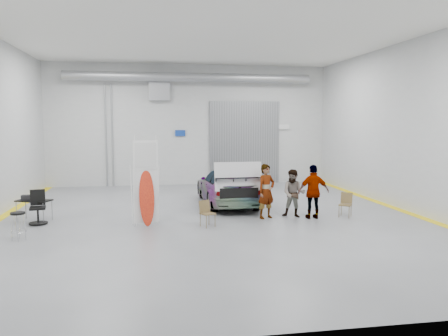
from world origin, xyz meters
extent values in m
plane|color=slate|center=(0.00, 0.00, 0.00)|extent=(16.00, 16.00, 0.00)
cube|color=#B7B9BC|center=(7.00, 0.00, 3.00)|extent=(0.02, 16.00, 6.00)
cube|color=#B7B9BC|center=(0.00, 8.00, 3.00)|extent=(14.00, 0.02, 6.00)
cube|color=#B7B9BC|center=(0.00, -8.00, 3.00)|extent=(14.00, 0.02, 6.00)
cube|color=white|center=(0.00, 0.00, 6.00)|extent=(14.00, 16.00, 0.02)
cube|color=gray|center=(2.80, 7.92, 2.10)|extent=(3.60, 0.12, 4.20)
cube|color=gray|center=(-1.50, 7.92, 4.80)|extent=(1.00, 0.50, 1.20)
cylinder|color=gray|center=(0.00, 7.40, 5.30)|extent=(11.90, 0.44, 0.44)
cube|color=#123695|center=(-0.50, 7.92, 2.60)|extent=(0.50, 0.04, 0.30)
cube|color=white|center=(4.80, 7.92, 2.90)|extent=(0.70, 0.04, 0.25)
cylinder|color=gray|center=(-3.80, 7.92, 2.50)|extent=(0.08, 0.08, 5.00)
cylinder|color=gray|center=(-4.10, 7.92, 2.50)|extent=(0.08, 0.08, 5.00)
cube|color=yellow|center=(6.85, 0.00, 0.01)|extent=(0.30, 16.00, 0.01)
imported|color=white|center=(0.94, 2.39, 0.69)|extent=(2.00, 4.79, 1.38)
imported|color=#895A4B|center=(1.76, -0.29, 0.89)|extent=(0.77, 0.67, 1.79)
imported|color=#446D7D|center=(2.70, -0.29, 0.80)|extent=(0.96, 0.87, 1.60)
imported|color=olive|center=(3.26, -0.60, 0.89)|extent=(1.04, 0.45, 1.77)
cube|color=white|center=(-2.14, -0.69, 0.92)|extent=(0.77, 0.20, 1.66)
ellipsoid|color=#FC4615|center=(-2.14, -0.77, 0.87)|extent=(0.50, 0.32, 1.75)
cube|color=white|center=(-2.14, -0.71, 2.16)|extent=(0.74, 0.20, 0.87)
cylinder|color=white|center=(-2.47, -0.69, 1.38)|extent=(0.02, 0.02, 2.76)
cylinder|color=white|center=(-1.82, -0.69, 1.38)|extent=(0.02, 0.02, 2.76)
cube|color=brown|center=(-0.29, -1.16, 0.40)|extent=(0.50, 0.49, 0.04)
cube|color=brown|center=(-0.29, -0.99, 0.61)|extent=(0.37, 0.24, 0.36)
cube|color=brown|center=(4.40, -0.55, 0.41)|extent=(0.52, 0.52, 0.04)
cube|color=brown|center=(4.40, -0.38, 0.62)|extent=(0.35, 0.29, 0.36)
cylinder|color=black|center=(-5.44, -1.88, 0.74)|extent=(0.37, 0.37, 0.05)
torus|color=silver|center=(-5.44, -1.88, 0.24)|extent=(0.39, 0.39, 0.02)
cylinder|color=gray|center=(-6.14, 0.33, 0.32)|extent=(0.03, 0.03, 0.64)
cylinder|color=gray|center=(-5.16, 0.33, 0.32)|extent=(0.03, 0.03, 0.64)
cylinder|color=gray|center=(-6.14, 0.77, 0.32)|extent=(0.03, 0.03, 0.64)
cylinder|color=gray|center=(-5.16, 0.77, 0.32)|extent=(0.03, 0.03, 0.64)
cube|color=black|center=(-5.65, 0.55, 0.66)|extent=(1.19, 0.91, 0.04)
cylinder|color=#1A4D9E|center=(-5.38, 0.46, 0.77)|extent=(0.07, 0.07, 0.19)
cube|color=black|center=(-5.87, 0.60, 0.75)|extent=(0.31, 0.19, 0.16)
cylinder|color=black|center=(-5.41, 0.00, 0.04)|extent=(0.55, 0.55, 0.04)
cylinder|color=black|center=(-5.41, 0.00, 0.28)|extent=(0.06, 0.06, 0.47)
cube|color=black|center=(-5.41, 0.00, 0.51)|extent=(0.53, 0.53, 0.07)
cube|color=black|center=(-5.41, 0.21, 0.81)|extent=(0.44, 0.13, 0.49)
cube|color=silver|center=(0.94, 0.26, 1.40)|extent=(1.61, 0.98, 0.04)
camera|label=1|loc=(-1.91, -13.97, 3.14)|focal=35.00mm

